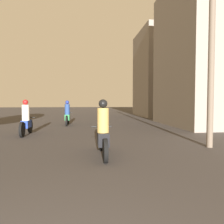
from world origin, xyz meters
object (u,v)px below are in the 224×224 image
object	(u,v)px
motorcycle_black	(103,133)
building_right_near	(203,55)
building_right_far	(167,74)
utility_pole_near	(212,37)
motorcycle_blue	(26,121)
motorcycle_green	(67,115)

from	to	relation	value
motorcycle_black	building_right_near	xyz separation A→B (m)	(7.01, 7.15, 3.86)
building_right_far	utility_pole_near	xyz separation A→B (m)	(-4.55, -15.57, -0.77)
building_right_far	utility_pole_near	bearing A→B (deg)	-106.30
motorcycle_blue	building_right_near	distance (m)	11.23
motorcycle_blue	motorcycle_green	world-z (taller)	motorcycle_blue
building_right_near	building_right_far	size ratio (longest dim) A/B	1.02
motorcycle_black	building_right_near	bearing A→B (deg)	42.84
motorcycle_green	utility_pole_near	size ratio (longest dim) A/B	0.28
utility_pole_near	building_right_near	bearing A→B (deg)	62.22
building_right_far	motorcycle_green	bearing A→B (deg)	-140.90
motorcycle_green	building_right_near	bearing A→B (deg)	-13.66
motorcycle_blue	motorcycle_green	distance (m)	4.37
motorcycle_black	motorcycle_blue	world-z (taller)	motorcycle_blue
building_right_near	building_right_far	world-z (taller)	building_right_near
motorcycle_blue	motorcycle_green	bearing A→B (deg)	67.91
building_right_near	utility_pole_near	world-z (taller)	building_right_near
utility_pole_near	motorcycle_green	bearing A→B (deg)	124.37
building_right_near	utility_pole_near	bearing A→B (deg)	-117.78
motorcycle_black	utility_pole_near	distance (m)	4.75
motorcycle_black	motorcycle_green	size ratio (longest dim) A/B	1.04
motorcycle_blue	building_right_near	world-z (taller)	building_right_near
motorcycle_black	building_right_far	xyz separation A→B (m)	(8.17, 16.28, 3.77)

